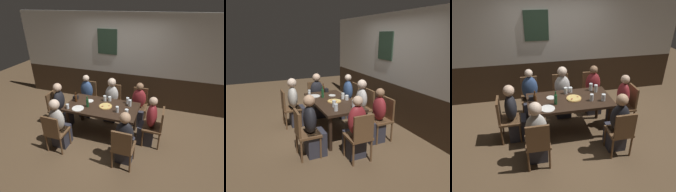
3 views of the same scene
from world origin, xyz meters
The scene contains 30 objects.
ground_plane centered at (0.00, 0.00, 0.00)m, with size 12.00×12.00×0.00m, color brown.
wall_back centered at (0.00, 1.65, 1.30)m, with size 6.40×0.13×2.60m.
dining_table centered at (0.00, 0.00, 0.65)m, with size 1.61×0.83×0.74m.
chair_head_west centered at (-1.22, 0.00, 0.50)m, with size 0.40×0.40×0.88m.
chair_right_near centered at (0.71, -0.83, 0.50)m, with size 0.40×0.40×0.88m.
chair_right_far centered at (0.71, 0.83, 0.50)m, with size 0.40×0.40×0.88m.
chair_left_far centered at (-0.71, 0.83, 0.50)m, with size 0.40×0.40×0.88m.
chair_head_east centered at (1.22, 0.00, 0.50)m, with size 0.40×0.40×0.88m.
chair_mid_far centered at (0.00, 0.83, 0.50)m, with size 0.40×0.40×0.88m.
chair_left_near centered at (-0.71, -0.83, 0.50)m, with size 0.40×0.40×0.88m.
person_head_west centered at (-1.06, 0.00, 0.48)m, with size 0.37×0.34×1.14m.
person_right_near centered at (0.71, -0.67, 0.48)m, with size 0.34×0.37×1.14m.
person_right_far centered at (0.71, 0.66, 0.46)m, with size 0.34×0.37×1.10m.
person_left_far centered at (-0.71, 0.67, 0.47)m, with size 0.34×0.37×1.13m.
person_head_east centered at (1.06, 0.00, 0.48)m, with size 0.37×0.34×1.14m.
person_mid_far centered at (0.00, 0.67, 0.48)m, with size 0.34×0.37×1.14m.
person_left_near centered at (-0.71, -0.67, 0.49)m, with size 0.34×0.37×1.15m.
pizza centered at (0.08, 0.01, 0.75)m, with size 0.29×0.29×0.03m.
pint_glass_pale centered at (0.39, -0.13, 0.80)m, with size 0.07×0.07×0.13m.
pint_glass_amber centered at (0.59, 0.20, 0.81)m, with size 0.07×0.07×0.15m.
tumbler_short centered at (-0.02, 0.25, 0.80)m, with size 0.07×0.07×0.13m.
highball_clear centered at (0.61, -0.18, 0.80)m, with size 0.08×0.08×0.13m.
beer_glass_tall centered at (0.51, 0.29, 0.81)m, with size 0.07×0.07×0.15m.
beer_glass_half centered at (-0.67, -0.32, 0.79)m, with size 0.06×0.06×0.11m.
pint_glass_stout centered at (0.08, 0.30, 0.79)m, with size 0.08×0.08×0.10m.
beer_bottle_green centered at (-0.29, -0.12, 0.84)m, with size 0.06×0.06×0.26m.
beer_bottle_brown centered at (-0.65, 0.02, 0.83)m, with size 0.06×0.06×0.23m.
plate_white_large centered at (-0.46, -0.26, 0.75)m, with size 0.26×0.26×0.01m, color white.
plate_white_small centered at (-0.35, 0.13, 0.75)m, with size 0.16×0.16×0.01m, color white.
condiment_caddy centered at (-0.71, 0.12, 0.79)m, with size 0.11×0.09×0.09m, color black.
Camera 2 is at (3.97, -1.60, 2.11)m, focal length 33.59 mm.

